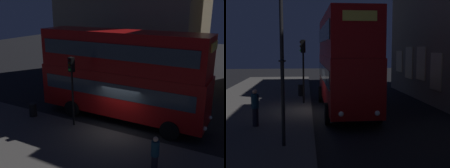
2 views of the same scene
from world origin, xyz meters
The scene contains 6 objects.
ground_plane centered at (0.00, 0.00, 0.00)m, with size 80.00×80.00×0.00m, color black.
sidewalk_slab centered at (0.00, -4.13, 0.06)m, with size 44.00×7.40×0.12m, color #423F3D.
double_decker_bus centered at (-0.60, 1.56, 3.17)m, with size 10.97×2.88×5.70m.
traffic_light_near_kerb centered at (-2.55, -0.94, 3.14)m, with size 0.37×0.39×4.21m.
pedestrian centered at (3.49, -3.14, 1.02)m, with size 0.36×0.36×1.75m.
litter_bin centered at (-5.72, -1.13, 0.56)m, with size 0.49×0.49×0.88m, color black.
Camera 1 is at (6.89, -13.06, 7.33)m, focal length 43.44 mm.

